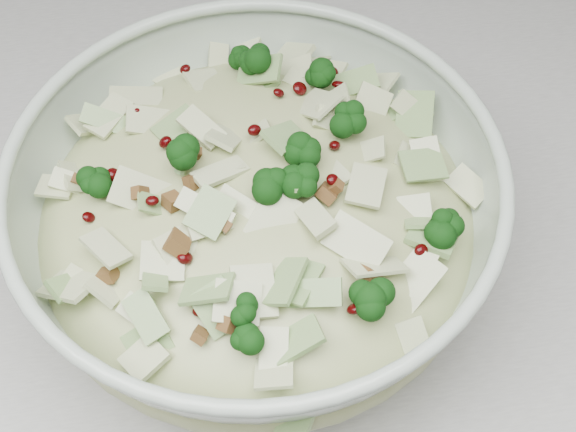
{
  "coord_description": "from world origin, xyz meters",
  "views": [
    {
      "loc": [
        0.06,
        1.29,
        1.41
      ],
      "look_at": [
        0.11,
        1.59,
        0.99
      ],
      "focal_mm": 50.0,
      "sensor_mm": 36.0,
      "label": 1
    }
  ],
  "objects": [
    {
      "name": "salad",
      "position": [
        0.09,
        1.6,
        0.99
      ],
      "size": [
        0.37,
        0.37,
        0.13
      ],
      "rotation": [
        0.0,
        0.0,
        0.29
      ],
      "color": "#AEB57C",
      "rests_on": "mixing_bowl"
    },
    {
      "name": "mixing_bowl",
      "position": [
        0.09,
        1.6,
        0.97
      ],
      "size": [
        0.42,
        0.42,
        0.13
      ],
      "rotation": [
        0.0,
        0.0,
        0.42
      ],
      "color": "#B2C3B2",
      "rests_on": "counter"
    },
    {
      "name": "counter",
      "position": [
        0.0,
        1.7,
        0.45
      ],
      "size": [
        3.6,
        0.6,
        0.9
      ],
      "primitive_type": "cube",
      "color": "#BABAB5",
      "rests_on": "floor"
    }
  ]
}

